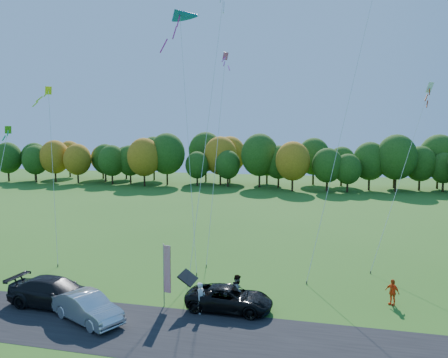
% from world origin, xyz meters
% --- Properties ---
extents(ground, '(160.00, 160.00, 0.00)m').
position_xyz_m(ground, '(0.00, 0.00, 0.00)').
color(ground, '#295C18').
extents(asphalt_strip, '(90.00, 6.00, 0.01)m').
position_xyz_m(asphalt_strip, '(0.00, -4.00, 0.01)').
color(asphalt_strip, black).
rests_on(asphalt_strip, ground).
extents(tree_line, '(116.00, 12.00, 10.00)m').
position_xyz_m(tree_line, '(0.00, 55.00, 0.00)').
color(tree_line, '#1E4711').
rests_on(tree_line, ground).
extents(black_suv, '(5.15, 2.50, 1.41)m').
position_xyz_m(black_suv, '(1.88, -0.43, 0.71)').
color(black_suv, black).
rests_on(black_suv, ground).
extents(silver_sedan, '(4.96, 3.51, 1.55)m').
position_xyz_m(silver_sedan, '(-5.39, -3.74, 0.78)').
color(silver_sedan, '#BDBCC2').
rests_on(silver_sedan, ground).
extents(dark_truck_a, '(5.90, 2.61, 1.68)m').
position_xyz_m(dark_truck_a, '(-8.40, -2.30, 0.84)').
color(dark_truck_a, black).
rests_on(dark_truck_a, ground).
extents(person_tailgate_a, '(0.60, 0.75, 1.80)m').
position_xyz_m(person_tailgate_a, '(0.39, -1.25, 0.90)').
color(person_tailgate_a, silver).
rests_on(person_tailgate_a, ground).
extents(person_tailgate_b, '(0.74, 0.94, 1.89)m').
position_xyz_m(person_tailgate_b, '(2.22, 0.34, 0.94)').
color(person_tailgate_b, gray).
rests_on(person_tailgate_b, ground).
extents(person_east, '(0.95, 0.90, 1.58)m').
position_xyz_m(person_east, '(11.26, 2.62, 0.79)').
color(person_east, '#EF4E16').
rests_on(person_east, ground).
extents(feather_flag, '(0.50, 0.15, 3.83)m').
position_xyz_m(feather_flag, '(-1.88, -0.81, 2.33)').
color(feather_flag, '#999999').
rests_on(feather_flag, ground).
extents(kite_delta_blue, '(5.83, 10.15, 22.70)m').
position_xyz_m(kite_delta_blue, '(-3.98, 9.60, 10.89)').
color(kite_delta_blue, '#4C3F33').
rests_on(kite_delta_blue, ground).
extents(kite_parafoil_orange, '(8.60, 14.13, 32.83)m').
position_xyz_m(kite_parafoil_orange, '(9.42, 11.81, 16.19)').
color(kite_parafoil_orange, '#4C3F33').
rests_on(kite_parafoil_orange, ground).
extents(kite_delta_red, '(2.60, 10.96, 24.59)m').
position_xyz_m(kite_delta_red, '(-1.71, 9.26, 14.41)').
color(kite_delta_red, '#4C3F33').
rests_on(kite_delta_red, ground).
extents(kite_diamond_yellow, '(4.01, 5.19, 14.60)m').
position_xyz_m(kite_diamond_yellow, '(-14.57, 6.73, 7.08)').
color(kite_diamond_yellow, '#4C3F33').
rests_on(kite_diamond_yellow, ground).
extents(kite_diamond_white, '(5.37, 6.87, 14.81)m').
position_xyz_m(kite_diamond_white, '(12.86, 11.49, 7.10)').
color(kite_diamond_white, '#4C3F33').
rests_on(kite_diamond_white, ground).
extents(kite_diamond_pink, '(1.09, 7.84, 17.73)m').
position_xyz_m(kite_diamond_pink, '(-1.76, 10.82, 9.12)').
color(kite_diamond_pink, '#4C3F33').
rests_on(kite_diamond_pink, ground).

